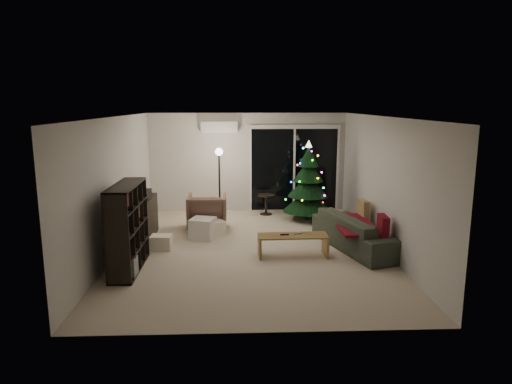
% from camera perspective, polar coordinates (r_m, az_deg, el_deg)
% --- Properties ---
extents(room, '(6.50, 7.51, 2.60)m').
position_cam_1_polar(room, '(10.02, 1.76, 1.14)').
color(room, beige).
rests_on(room, ground).
extents(bookshelf, '(0.89, 1.48, 1.45)m').
position_cam_1_polar(bookshelf, '(7.88, -16.99, -4.29)').
color(bookshelf, black).
rests_on(bookshelf, floor).
extents(media_cabinet, '(0.51, 1.34, 0.83)m').
position_cam_1_polar(media_cabinet, '(9.62, -14.26, -3.28)').
color(media_cabinet, black).
rests_on(media_cabinet, floor).
extents(stereo, '(0.42, 0.50, 0.18)m').
position_cam_1_polar(stereo, '(9.51, -14.41, -0.33)').
color(stereo, black).
rests_on(stereo, media_cabinet).
extents(armchair, '(0.84, 0.87, 0.78)m').
position_cam_1_polar(armchair, '(10.11, -6.13, -2.46)').
color(armchair, brown).
rests_on(armchair, floor).
extents(ottoman, '(0.57, 0.57, 0.42)m').
position_cam_1_polar(ottoman, '(9.48, -6.67, -4.52)').
color(ottoman, white).
rests_on(ottoman, floor).
extents(cardboard_box_a, '(0.41, 0.32, 0.28)m').
position_cam_1_polar(cardboard_box_a, '(8.90, -11.75, -6.20)').
color(cardboard_box_a, white).
rests_on(cardboard_box_a, floor).
extents(cardboard_box_b, '(0.55, 0.51, 0.31)m').
position_cam_1_polar(cardboard_box_b, '(9.65, -5.38, -4.55)').
color(cardboard_box_b, white).
rests_on(cardboard_box_b, floor).
extents(side_table, '(0.42, 0.42, 0.51)m').
position_cam_1_polar(side_table, '(11.38, 1.27, -1.57)').
color(side_table, black).
rests_on(side_table, floor).
extents(floor_lamp, '(0.27, 0.27, 1.66)m').
position_cam_1_polar(floor_lamp, '(10.74, -4.58, 0.77)').
color(floor_lamp, black).
rests_on(floor_lamp, floor).
extents(sofa, '(1.48, 2.39, 0.65)m').
position_cam_1_polar(sofa, '(8.95, 12.71, -4.88)').
color(sofa, '#4E5947').
rests_on(sofa, floor).
extents(sofa_throw, '(0.70, 1.61, 0.05)m').
position_cam_1_polar(sofa_throw, '(8.89, 12.12, -3.99)').
color(sofa_throw, '#55121B').
rests_on(sofa_throw, sofa).
extents(cushion_a, '(0.17, 0.44, 0.43)m').
position_cam_1_polar(cushion_a, '(9.56, 13.23, -2.25)').
color(cushion_a, tan).
rests_on(cushion_a, sofa).
extents(cushion_b, '(0.16, 0.44, 0.43)m').
position_cam_1_polar(cushion_b, '(8.35, 15.59, -4.29)').
color(cushion_b, '#55121B').
rests_on(cushion_b, sofa).
extents(coffee_table, '(1.28, 0.49, 0.40)m').
position_cam_1_polar(coffee_table, '(8.36, 4.59, -6.69)').
color(coffee_table, '#A88240').
rests_on(coffee_table, floor).
extents(remote_a, '(0.16, 0.05, 0.02)m').
position_cam_1_polar(remote_a, '(8.28, 3.58, -5.32)').
color(remote_a, black).
rests_on(remote_a, coffee_table).
extents(remote_b, '(0.15, 0.09, 0.02)m').
position_cam_1_polar(remote_b, '(8.36, 5.26, -5.19)').
color(remote_b, slate).
rests_on(remote_b, coffee_table).
extents(christmas_tree, '(1.33, 1.33, 1.89)m').
position_cam_1_polar(christmas_tree, '(10.81, 6.52, 1.42)').
color(christmas_tree, '#123F19').
rests_on(christmas_tree, floor).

